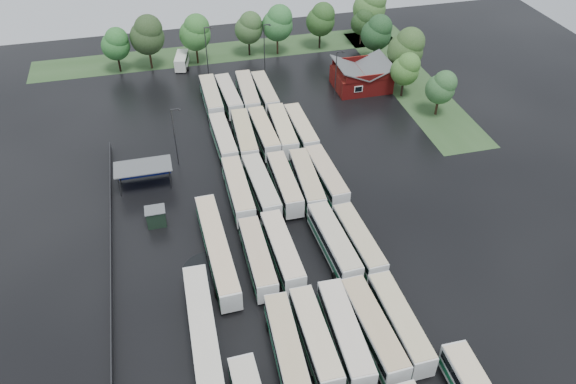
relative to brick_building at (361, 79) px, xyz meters
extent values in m
plane|color=black|center=(-24.00, -42.77, -1.87)|extent=(160.00, 160.00, 0.00)
cube|color=maroon|center=(0.00, 0.03, -0.17)|extent=(10.00, 8.00, 3.40)
cube|color=#4C4F51|center=(-2.50, 0.03, 2.43)|extent=(5.07, 8.60, 2.19)
cube|color=#4C4F51|center=(2.50, 0.03, 2.43)|extent=(5.07, 8.60, 2.19)
cube|color=maroon|center=(0.00, -3.97, 2.03)|extent=(9.00, 0.20, 1.20)
cube|color=silver|center=(-2.00, -4.02, 0.13)|extent=(1.60, 0.12, 1.20)
cylinder|color=#2D2D30|center=(-44.80, -22.77, -0.17)|extent=(0.16, 0.16, 3.40)
cylinder|color=#2D2D30|center=(-37.60, -22.77, -0.17)|extent=(0.16, 0.16, 3.40)
cylinder|color=#2D2D30|center=(-44.80, -19.57, -0.17)|extent=(0.16, 0.16, 3.40)
cylinder|color=#2D2D30|center=(-37.60, -19.57, -0.17)|extent=(0.16, 0.16, 3.40)
cube|color=#4C4F51|center=(-41.20, -21.17, 1.63)|extent=(8.20, 4.20, 0.15)
cube|color=navy|center=(-41.20, -19.27, -0.27)|extent=(7.60, 0.08, 2.60)
cube|color=black|center=(-40.20, -30.17, -0.62)|extent=(2.50, 2.00, 2.50)
cube|color=#4C4F51|center=(-40.20, -30.17, 0.69)|extent=(2.70, 2.20, 0.12)
cube|color=#2A4822|center=(-22.00, 22.03, -1.86)|extent=(80.00, 10.00, 0.01)
cube|color=#2A4822|center=(10.00, 0.03, -1.86)|extent=(10.00, 50.00, 0.01)
cube|color=#2D2D30|center=(-46.20, -34.77, -1.27)|extent=(0.10, 50.00, 1.20)
cube|color=silver|center=(-28.31, -55.10, 0.01)|extent=(3.06, 12.43, 2.83)
cube|color=black|center=(-28.31, -55.10, 0.58)|extent=(3.10, 11.94, 0.91)
cube|color=#076037|center=(-28.31, -55.10, -0.61)|extent=(3.10, 12.19, 0.62)
cube|color=tan|center=(-28.31, -55.10, 1.48)|extent=(2.94, 12.06, 0.12)
cylinder|color=black|center=(-28.31, -51.15, -1.40)|extent=(2.62, 0.99, 0.99)
cube|color=silver|center=(-25.11, -54.85, 0.01)|extent=(2.59, 12.36, 2.83)
cube|color=black|center=(-25.11, -54.85, 0.58)|extent=(2.65, 11.87, 0.91)
cube|color=#174E32|center=(-25.11, -54.85, -0.61)|extent=(2.64, 12.11, 0.62)
cube|color=beige|center=(-25.11, -54.85, 1.48)|extent=(2.48, 11.99, 0.12)
cylinder|color=black|center=(-25.11, -58.81, -1.40)|extent=(2.63, 0.99, 0.99)
cylinder|color=black|center=(-25.11, -50.90, -1.40)|extent=(2.63, 0.99, 0.99)
cube|color=silver|center=(-21.87, -55.07, 0.09)|extent=(3.04, 12.93, 2.95)
cube|color=black|center=(-21.87, -55.07, 0.68)|extent=(3.09, 12.42, 0.94)
cube|color=#12512F|center=(-21.87, -55.07, -0.56)|extent=(3.08, 12.68, 0.65)
cube|color=beige|center=(-21.87, -55.07, 1.62)|extent=(2.92, 12.55, 0.13)
cylinder|color=black|center=(-21.87, -59.18, -1.38)|extent=(2.73, 1.03, 1.03)
cylinder|color=black|center=(-21.87, -50.95, -1.38)|extent=(2.73, 1.03, 1.03)
cube|color=silver|center=(-18.78, -55.25, 0.10)|extent=(3.28, 13.02, 2.96)
cube|color=black|center=(-18.78, -55.25, 0.69)|extent=(3.32, 12.50, 0.95)
cube|color=#1C603D|center=(-18.78, -55.25, -0.55)|extent=(3.32, 12.76, 0.65)
cube|color=tan|center=(-18.78, -55.25, 1.63)|extent=(3.15, 12.62, 0.13)
cylinder|color=black|center=(-18.78, -59.38, -1.38)|extent=(2.74, 1.03, 1.03)
cylinder|color=black|center=(-18.78, -51.12, -1.38)|extent=(2.74, 1.03, 1.03)
cube|color=silver|center=(-15.63, -55.08, 0.04)|extent=(2.83, 12.55, 2.87)
cube|color=black|center=(-15.63, -55.08, 0.61)|extent=(2.88, 12.05, 0.92)
cube|color=#114F2C|center=(-15.63, -55.08, -0.59)|extent=(2.88, 12.30, 0.63)
cube|color=#C3B488|center=(-15.63, -55.08, 1.52)|extent=(2.72, 12.18, 0.13)
cylinder|color=black|center=(-15.63, -59.08, -1.40)|extent=(2.66, 1.00, 1.00)
cylinder|color=black|center=(-15.63, -51.08, -1.40)|extent=(2.66, 1.00, 1.00)
cube|color=silver|center=(-28.58, -41.61, 0.00)|extent=(2.58, 12.27, 2.81)
cube|color=black|center=(-28.58, -41.61, 0.56)|extent=(2.64, 11.78, 0.90)
cube|color=#0D592F|center=(-28.58, -41.61, -0.62)|extent=(2.63, 12.02, 0.62)
cube|color=tan|center=(-28.58, -41.61, 1.46)|extent=(2.47, 11.90, 0.12)
cylinder|color=black|center=(-28.58, -45.54, -1.41)|extent=(2.61, 0.98, 0.98)
cylinder|color=black|center=(-28.58, -37.69, -1.41)|extent=(2.61, 0.98, 0.98)
cube|color=silver|center=(-25.37, -41.24, 0.03)|extent=(2.89, 12.52, 2.85)
cube|color=black|center=(-25.37, -41.24, 0.60)|extent=(2.94, 12.02, 0.91)
cube|color=#06502E|center=(-25.37, -41.24, -0.60)|extent=(2.94, 12.27, 0.63)
cube|color=beige|center=(-25.37, -41.24, 1.51)|extent=(2.78, 12.14, 0.12)
cylinder|color=black|center=(-25.37, -45.23, -1.40)|extent=(2.65, 1.00, 1.00)
cylinder|color=black|center=(-25.37, -37.26, -1.40)|extent=(2.65, 1.00, 1.00)
cube|color=silver|center=(-18.76, -41.49, 0.10)|extent=(3.32, 13.02, 2.96)
cube|color=black|center=(-18.76, -41.49, 0.69)|extent=(3.36, 12.50, 0.95)
cube|color=#134F33|center=(-18.76, -41.49, -0.55)|extent=(3.37, 12.76, 0.65)
cube|color=#BDB296|center=(-18.76, -41.49, 1.63)|extent=(3.20, 12.62, 0.13)
cylinder|color=black|center=(-18.76, -45.61, -1.38)|extent=(2.74, 1.03, 1.03)
cylinder|color=black|center=(-18.76, -37.36, -1.38)|extent=(2.74, 1.03, 1.03)
cube|color=silver|center=(-15.58, -41.90, -0.01)|extent=(3.17, 12.31, 2.79)
cube|color=black|center=(-15.58, -41.90, 0.55)|extent=(3.20, 11.82, 0.89)
cube|color=#155A36|center=(-15.58, -41.90, -0.63)|extent=(3.20, 12.07, 0.61)
cube|color=tan|center=(-15.58, -41.90, 1.44)|extent=(3.05, 11.94, 0.12)
cylinder|color=black|center=(-15.58, -45.80, -1.41)|extent=(2.59, 0.98, 0.98)
cylinder|color=black|center=(-15.58, -38.00, -1.41)|extent=(2.59, 0.98, 0.98)
cube|color=silver|center=(-28.55, -28.02, 0.08)|extent=(2.69, 12.82, 2.94)
cube|color=black|center=(-28.55, -28.02, 0.67)|extent=(2.75, 12.30, 0.94)
cube|color=#155D39|center=(-28.55, -28.02, -0.56)|extent=(2.74, 12.56, 0.65)
cube|color=#CCB38D|center=(-28.55, -28.02, 1.60)|extent=(2.58, 12.43, 0.13)
cylinder|color=black|center=(-28.55, -32.12, -1.39)|extent=(2.72, 1.03, 1.03)
cylinder|color=black|center=(-28.55, -23.92, -1.39)|extent=(2.72, 1.03, 1.03)
cube|color=silver|center=(-25.25, -28.02, 0.07)|extent=(3.20, 12.83, 2.92)
cube|color=black|center=(-25.25, -28.02, 0.65)|extent=(3.24, 12.32, 0.93)
cube|color=#185735|center=(-25.25, -28.02, -0.57)|extent=(3.24, 12.57, 0.64)
cube|color=#BAB19C|center=(-25.25, -28.02, 1.58)|extent=(3.08, 12.44, 0.13)
cylinder|color=black|center=(-25.25, -32.09, -1.39)|extent=(2.70, 1.02, 1.02)
cylinder|color=black|center=(-25.25, -23.95, -1.39)|extent=(2.70, 1.02, 1.02)
cube|color=silver|center=(-21.81, -28.00, 0.02)|extent=(2.64, 12.41, 2.84)
cube|color=black|center=(-21.81, -28.00, 0.59)|extent=(2.70, 11.91, 0.91)
cube|color=#155734|center=(-21.81, -28.00, -0.61)|extent=(2.69, 12.16, 0.62)
cube|color=#C8AF8C|center=(-21.81, -28.00, 1.49)|extent=(2.54, 12.03, 0.12)
cylinder|color=black|center=(-21.81, -31.96, -1.40)|extent=(2.63, 0.99, 0.99)
cylinder|color=black|center=(-21.81, -24.03, -1.40)|extent=(2.63, 0.99, 0.99)
cube|color=silver|center=(-18.60, -28.31, 0.07)|extent=(3.22, 12.81, 2.91)
cube|color=black|center=(-18.60, -28.31, 0.65)|extent=(3.26, 12.30, 0.93)
cube|color=#125D38|center=(-18.60, -28.31, -0.57)|extent=(3.27, 12.56, 0.64)
cube|color=tan|center=(-18.60, -28.31, 1.57)|extent=(3.10, 12.42, 0.13)
cylinder|color=black|center=(-18.60, -32.38, -1.39)|extent=(2.70, 1.02, 1.02)
cylinder|color=black|center=(-18.60, -24.25, -1.39)|extent=(2.70, 1.02, 1.02)
cube|color=silver|center=(-15.54, -27.84, 0.04)|extent=(3.11, 12.62, 2.87)
cube|color=black|center=(-15.54, -27.84, 0.61)|extent=(3.16, 12.13, 0.92)
cube|color=#085631|center=(-15.54, -27.84, -0.59)|extent=(3.16, 12.38, 0.63)
cube|color=tan|center=(-15.54, -27.84, 1.53)|extent=(2.99, 12.24, 0.13)
cylinder|color=black|center=(-15.54, -31.85, -1.40)|extent=(2.66, 1.00, 1.00)
cylinder|color=black|center=(-15.54, -23.83, -1.40)|extent=(2.66, 1.00, 1.00)
cube|color=silver|center=(-28.50, -14.38, -0.01)|extent=(2.85, 12.29, 2.80)
cube|color=black|center=(-28.50, -14.38, 0.55)|extent=(2.90, 11.80, 0.90)
cube|color=#07572C|center=(-28.50, -14.38, -0.62)|extent=(2.89, 12.04, 0.62)
cube|color=beige|center=(-28.50, -14.38, 1.45)|extent=(2.74, 11.92, 0.12)
cylinder|color=black|center=(-28.50, -18.29, -1.41)|extent=(2.60, 0.98, 0.98)
cylinder|color=black|center=(-28.50, -10.46, -1.41)|extent=(2.60, 0.98, 0.98)
cube|color=silver|center=(-25.13, -14.57, 0.08)|extent=(3.20, 12.92, 2.94)
cube|color=black|center=(-25.13, -14.57, 0.67)|extent=(3.24, 12.41, 0.94)
cube|color=#145F3B|center=(-25.13, -14.57, -0.56)|extent=(3.24, 12.67, 0.65)
cube|color=tan|center=(-25.13, -14.57, 1.61)|extent=(3.07, 12.53, 0.13)
cylinder|color=black|center=(-25.13, -18.68, -1.38)|extent=(2.73, 1.03, 1.03)
cylinder|color=black|center=(-25.13, -10.47, -1.38)|extent=(2.73, 1.03, 1.03)
cube|color=silver|center=(-21.84, -14.19, 0.02)|extent=(2.90, 12.48, 2.85)
cube|color=black|center=(-21.84, -14.19, 0.59)|extent=(2.95, 11.98, 0.91)
cube|color=#174F32|center=(-21.84, -14.19, -0.60)|extent=(2.94, 12.23, 0.63)
cube|color=#CFB587|center=(-21.84, -14.19, 1.50)|extent=(2.78, 12.10, 0.12)
cylinder|color=black|center=(-21.84, -18.17, -1.40)|extent=(2.64, 0.99, 0.99)
cylinder|color=black|center=(-21.84, -10.22, -1.40)|extent=(2.64, 0.99, 0.99)
cube|color=silver|center=(-18.78, -14.31, 0.08)|extent=(3.10, 12.86, 2.93)
cube|color=black|center=(-18.78, -14.31, 0.66)|extent=(3.15, 12.35, 0.94)
cube|color=#0E5934|center=(-18.78, -14.31, -0.57)|extent=(3.15, 12.60, 0.64)
cube|color=beige|center=(-18.78, -14.31, 1.59)|extent=(2.98, 12.47, 0.13)
cylinder|color=black|center=(-18.78, -18.39, -1.39)|extent=(2.71, 1.02, 1.02)
cylinder|color=black|center=(-18.78, -10.22, -1.39)|extent=(2.71, 1.02, 1.02)
cube|color=silver|center=(-15.73, -14.51, 0.01)|extent=(2.75, 12.37, 2.83)
cube|color=black|center=(-15.73, -14.51, 0.57)|extent=(2.80, 11.87, 0.90)
cube|color=#0F5E36|center=(-15.73, -14.51, -0.61)|extent=(2.79, 12.12, 0.62)
cube|color=#CBB58E|center=(-15.73, -14.51, 1.47)|extent=(2.64, 11.99, 0.12)
cylinder|color=black|center=(-15.73, -18.45, -1.40)|extent=(2.62, 0.99, 0.99)
cylinder|color=black|center=(-15.73, -10.56, -1.40)|extent=(2.62, 0.99, 0.99)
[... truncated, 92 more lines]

